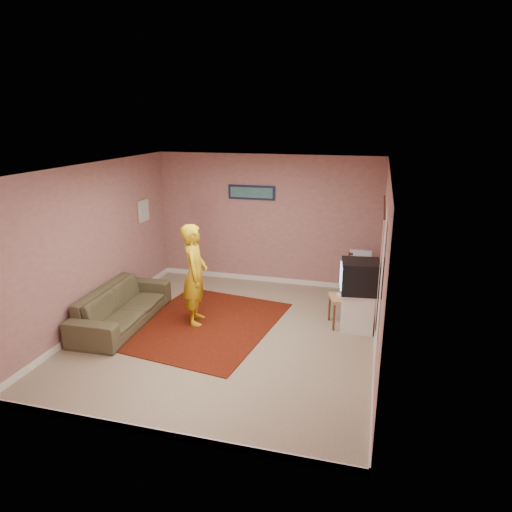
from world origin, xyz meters
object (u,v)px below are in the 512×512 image
(tv_cabinet, at_px, (358,311))
(chair_a, at_px, (359,272))
(crt_tv, at_px, (360,277))
(chair_b, at_px, (344,291))
(person, at_px, (195,274))
(sofa, at_px, (122,306))

(tv_cabinet, distance_m, chair_a, 1.36)
(crt_tv, distance_m, chair_a, 1.40)
(tv_cabinet, distance_m, chair_b, 0.38)
(tv_cabinet, height_order, chair_b, chair_b)
(chair_b, xyz_separation_m, person, (-2.35, -0.50, 0.24))
(tv_cabinet, relative_size, sofa, 0.31)
(crt_tv, height_order, chair_a, crt_tv)
(sofa, bearing_deg, tv_cabinet, -80.30)
(crt_tv, bearing_deg, chair_b, 153.11)
(crt_tv, relative_size, person, 0.39)
(chair_a, distance_m, sofa, 4.27)
(chair_a, height_order, chair_b, chair_b)
(sofa, bearing_deg, person, -74.27)
(tv_cabinet, xyz_separation_m, crt_tv, (-0.01, -0.00, 0.57))
(tv_cabinet, height_order, chair_a, chair_a)
(crt_tv, height_order, chair_b, crt_tv)
(tv_cabinet, relative_size, chair_a, 1.34)
(chair_b, height_order, sofa, chair_b)
(crt_tv, xyz_separation_m, chair_a, (-0.06, 1.35, -0.37))
(tv_cabinet, xyz_separation_m, chair_b, (-0.24, 0.09, 0.28))
(tv_cabinet, xyz_separation_m, person, (-2.60, -0.42, 0.52))
(crt_tv, bearing_deg, chair_a, 85.50)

